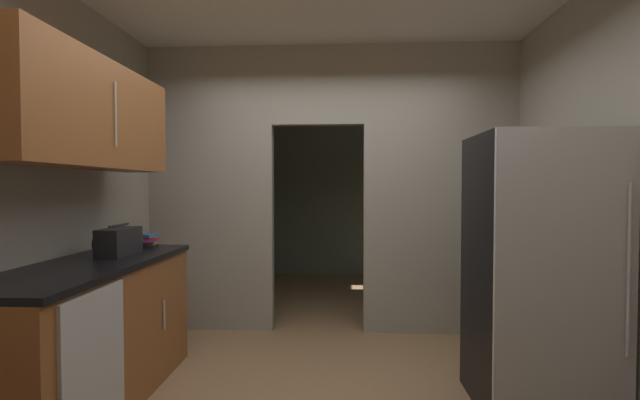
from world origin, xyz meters
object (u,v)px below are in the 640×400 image
at_px(dishwasher, 94,374).
at_px(book_stack, 149,241).
at_px(refrigerator, 537,272).
at_px(boombox, 119,241).

relative_size(dishwasher, book_stack, 5.65).
height_order(refrigerator, boombox, refrigerator).
distance_m(dishwasher, boombox, 1.03).
relative_size(refrigerator, dishwasher, 2.00).
bearing_deg(book_stack, dishwasher, -78.09).
height_order(dishwasher, boombox, boombox).
bearing_deg(refrigerator, dishwasher, -165.26).
bearing_deg(dishwasher, book_stack, 101.91).
height_order(refrigerator, dishwasher, refrigerator).
xyz_separation_m(refrigerator, boombox, (-2.82, 0.13, 0.16)).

